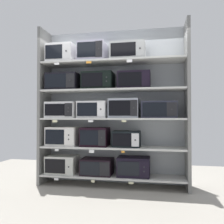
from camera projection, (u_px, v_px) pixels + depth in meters
ground at (97, 209)px, 3.03m from camera, size 6.39×6.00×0.02m
back_panel at (115, 106)px, 4.28m from camera, size 2.59×0.04×2.69m
upright_left at (44, 106)px, 4.26m from camera, size 0.05×0.46×2.69m
upright_right at (188, 105)px, 3.81m from camera, size 0.05×0.46×2.69m
shelf_0 at (112, 176)px, 4.01m from camera, size 2.39×0.46×0.03m
microwave_0 at (63, 164)px, 4.17m from camera, size 0.52×0.39×0.30m
microwave_1 at (97, 166)px, 4.06m from camera, size 0.52×0.37×0.27m
microwave_2 at (134, 167)px, 3.94m from camera, size 0.53×0.37×0.31m
price_tag_0 at (56, 179)px, 3.95m from camera, size 0.07×0.00×0.04m
price_tag_1 at (93, 181)px, 3.83m from camera, size 0.06×0.00×0.04m
price_tag_2 at (131, 183)px, 3.72m from camera, size 0.08×0.00×0.03m
shelf_1 at (112, 147)px, 4.02m from camera, size 2.39×0.46×0.03m
microwave_3 at (63, 136)px, 4.18m from camera, size 0.53×0.38×0.32m
microwave_4 at (95, 137)px, 4.08m from camera, size 0.45×0.39×0.32m
microwave_5 at (127, 139)px, 3.98m from camera, size 0.45×0.34×0.26m
price_tag_3 at (57, 150)px, 3.96m from camera, size 0.07×0.00×0.03m
price_tag_4 at (92, 151)px, 3.85m from camera, size 0.08×0.00×0.05m
price_tag_5 at (123, 152)px, 3.75m from camera, size 0.05×0.00×0.03m
shelf_2 at (112, 119)px, 4.03m from camera, size 2.39×0.46×0.03m
microwave_6 at (63, 110)px, 4.19m from camera, size 0.51×0.43×0.27m
microwave_7 at (93, 110)px, 4.09m from camera, size 0.49×0.37×0.28m
microwave_8 at (124, 108)px, 3.99m from camera, size 0.49×0.42×0.32m
microwave_9 at (159, 110)px, 3.89m from camera, size 0.56×0.35×0.27m
price_tag_6 at (55, 121)px, 3.97m from camera, size 0.08×0.00×0.04m
price_tag_7 at (91, 121)px, 3.86m from camera, size 0.08×0.00×0.03m
price_tag_8 at (124, 121)px, 3.76m from camera, size 0.07×0.00×0.03m
shelf_3 at (112, 90)px, 4.04m from camera, size 2.39×0.46×0.03m
microwave_10 at (64, 82)px, 4.20m from camera, size 0.55×0.42×0.29m
microwave_11 at (98, 81)px, 4.09m from camera, size 0.52×0.40×0.29m
microwave_12 at (134, 80)px, 3.97m from camera, size 0.53×0.34×0.29m
shelf_4 at (112, 62)px, 4.05m from camera, size 2.39×0.46×0.03m
microwave_13 at (62, 54)px, 4.22m from camera, size 0.47×0.40×0.32m
microwave_14 at (93, 53)px, 4.11m from camera, size 0.45×0.43×0.33m
microwave_15 at (128, 52)px, 4.00m from camera, size 0.58×0.35×0.30m
price_tag_9 at (57, 64)px, 3.99m from camera, size 0.09×0.00×0.04m
price_tag_10 at (89, 62)px, 3.89m from camera, size 0.09×0.00×0.04m
price_tag_11 at (129, 61)px, 3.76m from camera, size 0.09×0.00×0.05m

